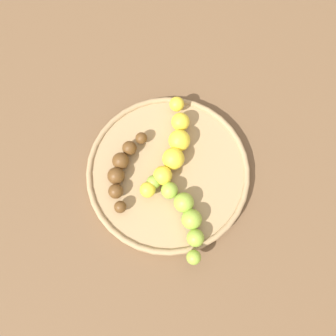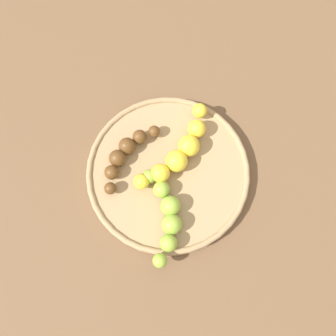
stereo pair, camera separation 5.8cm
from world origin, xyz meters
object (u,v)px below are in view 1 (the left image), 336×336
object	(u,v)px
fruit_bowl	(168,172)
banana_overripe	(122,169)
banana_yellow	(173,148)
banana_green	(183,213)

from	to	relation	value
fruit_bowl	banana_overripe	world-z (taller)	banana_overripe
banana_yellow	banana_overripe	bearing A→B (deg)	-139.66
fruit_bowl	banana_overripe	size ratio (longest dim) A/B	2.41
banana_overripe	banana_green	distance (m)	0.12
banana_yellow	banana_overripe	world-z (taller)	banana_yellow
fruit_bowl	banana_green	distance (m)	0.08
banana_green	banana_overripe	bearing A→B (deg)	115.77
banana_yellow	banana_green	bearing A→B (deg)	-63.84
fruit_bowl	banana_yellow	distance (m)	0.04
banana_overripe	banana_green	bearing A→B (deg)	158.56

